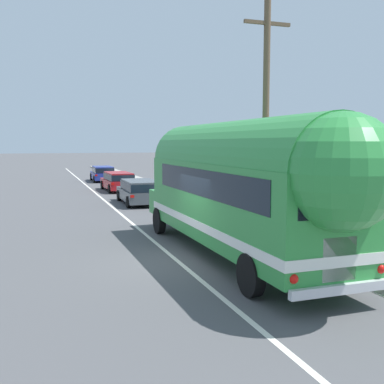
# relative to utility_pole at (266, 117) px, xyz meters

# --- Properties ---
(ground_plane) EXTENTS (300.00, 300.00, 0.00)m
(ground_plane) POSITION_rel_utility_pole_xyz_m (-4.08, -2.37, -4.42)
(ground_plane) COLOR #4C4C4F
(lane_markings) EXTENTS (3.67, 80.00, 0.01)m
(lane_markings) POSITION_rel_utility_pole_xyz_m (-2.44, 9.63, -4.42)
(lane_markings) COLOR silver
(lane_markings) RESTS_ON ground
(sidewalk_slab) EXTENTS (2.26, 90.00, 0.15)m
(sidewalk_slab) POSITION_rel_utility_pole_xyz_m (0.59, 7.63, -4.35)
(sidewalk_slab) COLOR #9E9B93
(sidewalk_slab) RESTS_ON ground
(utility_pole) EXTENTS (1.80, 0.24, 8.50)m
(utility_pole) POSITION_rel_utility_pole_xyz_m (0.00, 0.00, 0.00)
(utility_pole) COLOR brown
(utility_pole) RESTS_ON ground
(painted_bus) EXTENTS (2.71, 12.28, 4.12)m
(painted_bus) POSITION_rel_utility_pole_xyz_m (-2.29, -2.96, -2.12)
(painted_bus) COLOR #2D8C3D
(painted_bus) RESTS_ON ground
(car_lead) EXTENTS (2.08, 4.72, 1.37)m
(car_lead) POSITION_rel_utility_pole_xyz_m (-2.38, 10.49, -3.62)
(car_lead) COLOR #474C51
(car_lead) RESTS_ON ground
(car_second) EXTENTS (1.97, 4.63, 1.37)m
(car_second) POSITION_rel_utility_pole_xyz_m (-2.35, 17.97, -3.63)
(car_second) COLOR #A5191E
(car_second) RESTS_ON ground
(car_third) EXTENTS (1.99, 4.59, 1.37)m
(car_third) POSITION_rel_utility_pole_xyz_m (-2.24, 26.84, -3.63)
(car_third) COLOR navy
(car_third) RESTS_ON ground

